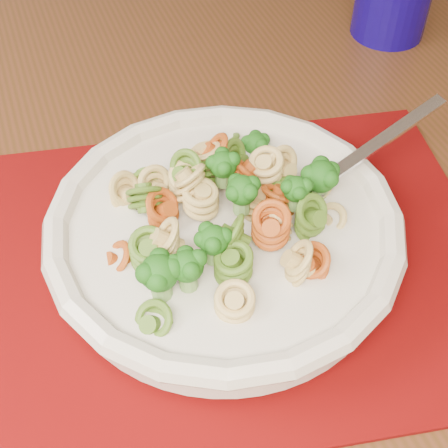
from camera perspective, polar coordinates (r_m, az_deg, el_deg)
name	(u,v)px	position (r m, az deg, el deg)	size (l,w,h in m)	color
dining_table	(264,229)	(0.65, 3.68, -0.50)	(1.58, 1.04, 0.79)	#4B2615
placemat	(235,262)	(0.50, 1.01, -3.45)	(0.41, 0.32, 0.00)	#5A0503
pasta_bowl	(224,232)	(0.48, 0.00, -0.72)	(0.28, 0.28, 0.05)	beige
pasta_broccoli_heap	(224,219)	(0.47, 0.00, 0.49)	(0.23, 0.23, 0.06)	tan
fork	(303,195)	(0.49, 7.27, 2.69)	(0.19, 0.02, 0.01)	silver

